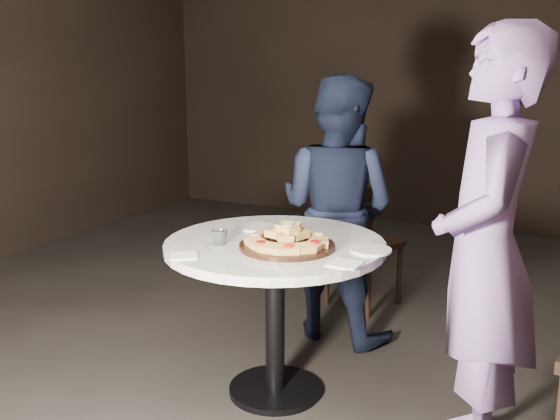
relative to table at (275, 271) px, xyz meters
name	(u,v)px	position (x,y,z in m)	size (l,w,h in m)	color
floor	(296,404)	(0.13, -0.05, -0.59)	(7.00, 7.00, 0.00)	black
table	(275,271)	(0.00, 0.00, 0.00)	(1.00, 1.00, 0.73)	black
serving_board	(287,246)	(0.09, -0.07, 0.14)	(0.40, 0.40, 0.02)	black
focaccia_pile	(287,238)	(0.09, -0.07, 0.18)	(0.36, 0.36, 0.10)	tan
plate_left	(258,227)	(-0.18, 0.17, 0.14)	(0.18, 0.18, 0.01)	white
plate_right	(371,250)	(0.42, 0.05, 0.14)	(0.17, 0.17, 0.01)	white
water_glass	(220,237)	(-0.19, -0.15, 0.17)	(0.07, 0.07, 0.06)	silver
napkin_near	(184,256)	(-0.23, -0.36, 0.14)	(0.11, 0.11, 0.01)	white
napkin_far	(345,264)	(0.39, -0.17, 0.14)	(0.12, 0.12, 0.01)	white
chair_far	(356,236)	(-0.03, 1.14, -0.13)	(0.48, 0.49, 0.80)	black
diner_navy	(337,209)	(0.00, 0.75, 0.13)	(0.70, 0.54, 1.43)	black
diner_teal	(486,253)	(0.89, -0.07, 0.22)	(0.59, 0.39, 1.63)	#7C63A0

